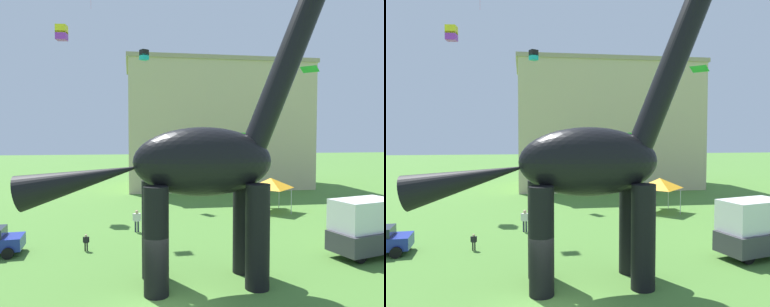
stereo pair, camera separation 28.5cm
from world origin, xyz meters
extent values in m
cylinder|color=black|center=(4.24, 3.37, 2.32)|extent=(1.07, 1.07, 4.64)
cylinder|color=black|center=(4.24, 1.32, 2.32)|extent=(1.07, 1.07, 4.64)
cylinder|color=black|center=(-0.20, 3.37, 2.32)|extent=(1.07, 1.07, 4.64)
cylinder|color=black|center=(-0.20, 1.32, 2.32)|extent=(1.07, 1.07, 4.64)
ellipsoid|color=black|center=(2.02, 2.35, 5.58)|extent=(6.35, 2.73, 3.12)
cylinder|color=black|center=(6.14, 2.35, 10.58)|extent=(4.56, 1.17, 9.04)
cone|color=black|center=(-3.31, 2.35, 4.86)|extent=(5.58, 1.56, 2.64)
cylinder|color=black|center=(-7.89, 9.11, 0.31)|extent=(0.64, 0.27, 0.62)
cylinder|color=black|center=(-7.89, 7.33, 0.31)|extent=(0.64, 0.27, 0.62)
cube|color=#38383D|center=(12.42, 4.68, 0.95)|extent=(5.95, 3.46, 1.10)
cube|color=silver|center=(11.63, 4.68, 2.35)|extent=(3.98, 2.86, 1.70)
cylinder|color=black|center=(10.74, 5.73, 0.40)|extent=(0.84, 0.46, 0.80)
cylinder|color=black|center=(10.74, 3.63, 0.40)|extent=(0.84, 0.46, 0.80)
cylinder|color=black|center=(-3.88, 8.16, 0.24)|extent=(0.08, 0.08, 0.49)
cylinder|color=black|center=(-3.76, 8.16, 0.24)|extent=(0.08, 0.08, 0.49)
cube|color=black|center=(-3.82, 8.16, 0.66)|extent=(0.26, 0.16, 0.34)
sphere|color=tan|center=(-3.82, 8.16, 0.91)|extent=(0.15, 0.15, 0.15)
cylinder|color=black|center=(-3.97, 8.16, 0.67)|extent=(0.06, 0.06, 0.33)
cylinder|color=black|center=(-3.67, 8.16, 0.67)|extent=(0.06, 0.06, 0.33)
cylinder|color=#2D3347|center=(-0.90, 12.08, 0.38)|extent=(0.13, 0.13, 0.76)
cylinder|color=#2D3347|center=(-0.71, 12.08, 0.38)|extent=(0.13, 0.13, 0.76)
cube|color=silver|center=(-0.81, 12.08, 1.03)|extent=(0.41, 0.25, 0.54)
sphere|color=tan|center=(-0.81, 12.08, 1.42)|extent=(0.24, 0.24, 0.24)
cylinder|color=silver|center=(-1.04, 12.08, 1.06)|extent=(0.10, 0.10, 0.51)
cylinder|color=silver|center=(-0.57, 12.08, 1.06)|extent=(0.10, 0.10, 0.51)
cylinder|color=black|center=(13.21, 10.20, 0.36)|extent=(0.12, 0.12, 0.72)
cylinder|color=black|center=(13.38, 10.20, 0.36)|extent=(0.12, 0.12, 0.72)
cube|color=#D1333D|center=(13.29, 10.20, 0.98)|extent=(0.39, 0.24, 0.51)
sphere|color=tan|center=(13.29, 10.20, 1.34)|extent=(0.23, 0.23, 0.23)
cylinder|color=#D1333D|center=(13.07, 10.20, 1.00)|extent=(0.10, 0.10, 0.48)
cylinder|color=#D1333D|center=(13.52, 10.20, 1.00)|extent=(0.10, 0.10, 0.48)
cylinder|color=#6B6056|center=(-0.24, 9.86, 0.38)|extent=(0.13, 0.13, 0.77)
cylinder|color=#6B6056|center=(-0.06, 9.86, 0.38)|extent=(0.13, 0.13, 0.77)
cube|color=silver|center=(-0.15, 9.86, 1.04)|extent=(0.41, 0.26, 0.54)
sphere|color=tan|center=(-0.15, 9.86, 1.43)|extent=(0.24, 0.24, 0.24)
cylinder|color=silver|center=(-0.39, 9.86, 1.06)|extent=(0.10, 0.10, 0.52)
cylinder|color=silver|center=(0.09, 9.86, 1.06)|extent=(0.10, 0.10, 0.52)
cylinder|color=#B2B2B7|center=(12.34, 18.64, 1.05)|extent=(0.06, 0.06, 2.10)
cylinder|color=#B2B2B7|center=(12.34, 15.94, 1.05)|extent=(0.06, 0.06, 2.10)
cylinder|color=#B2B2B7|center=(9.64, 18.64, 1.05)|extent=(0.06, 0.06, 2.10)
cylinder|color=#B2B2B7|center=(9.64, 15.94, 1.05)|extent=(0.06, 0.06, 2.10)
pyramid|color=orange|center=(10.99, 17.29, 2.55)|extent=(3.15, 3.15, 0.90)
cube|color=green|center=(10.04, 21.96, 6.80)|extent=(1.59, 1.19, 0.41)
cylinder|color=red|center=(10.04, 21.96, 5.82)|extent=(0.01, 0.01, 1.51)
cube|color=black|center=(0.29, 25.22, 15.21)|extent=(1.00, 1.00, 0.58)
cube|color=#19B2B7|center=(0.29, 25.22, 14.76)|extent=(1.00, 1.00, 0.58)
cube|color=green|center=(15.46, 19.19, 12.93)|extent=(1.89, 1.88, 0.44)
cube|color=yellow|center=(-7.43, 22.99, 16.62)|extent=(1.07, 1.07, 0.77)
cube|color=purple|center=(-7.43, 22.99, 16.02)|extent=(1.07, 1.07, 0.77)
cylinder|color=red|center=(-4.18, 16.94, 17.21)|extent=(0.01, 0.01, 1.01)
cube|color=#CCB78E|center=(10.05, 35.76, 7.81)|extent=(22.81, 13.18, 15.61)
cube|color=tan|center=(10.05, 35.76, 15.86)|extent=(23.26, 13.45, 0.50)
camera|label=1|loc=(-1.30, -14.49, 6.79)|focal=35.62mm
camera|label=2|loc=(-1.01, -14.54, 6.79)|focal=35.62mm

